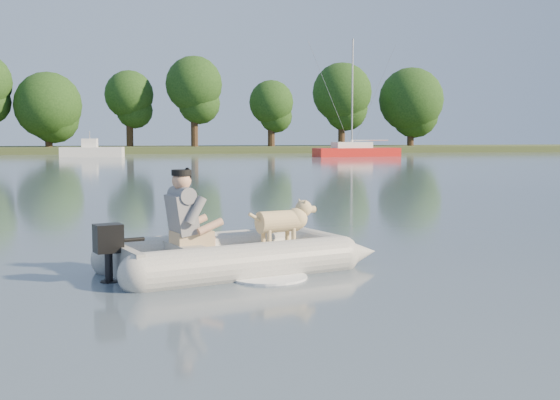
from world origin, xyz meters
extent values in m
plane|color=slate|center=(0.00, 0.00, 0.00)|extent=(160.00, 160.00, 0.00)
cube|color=#47512D|center=(0.00, 62.00, 0.25)|extent=(160.00, 12.00, 0.70)
cylinder|color=#332316|center=(-9.90, 61.33, 1.47)|extent=(0.70, 0.70, 2.94)
sphere|color=#28501A|center=(-9.90, 61.33, 4.49)|extent=(6.27, 6.27, 6.27)
cylinder|color=#332316|center=(-2.42, 61.95, 1.84)|extent=(0.70, 0.70, 3.67)
sphere|color=#28501A|center=(-2.42, 61.95, 5.61)|extent=(4.69, 4.69, 4.69)
cylinder|color=#332316|center=(3.70, 60.15, 2.15)|extent=(0.70, 0.70, 4.29)
sphere|color=#28501A|center=(3.70, 60.15, 6.56)|extent=(5.43, 5.43, 5.43)
cylinder|color=#332316|center=(11.30, 60.43, 1.61)|extent=(0.70, 0.70, 3.21)
sphere|color=#28501A|center=(11.30, 60.43, 4.91)|extent=(4.41, 4.41, 4.41)
cylinder|color=#332316|center=(18.70, 61.04, 1.97)|extent=(0.70, 0.70, 3.94)
sphere|color=#28501A|center=(18.70, 61.04, 6.02)|extent=(6.03, 6.03, 6.03)
cylinder|color=#332316|center=(26.27, 61.31, 1.76)|extent=(0.70, 0.70, 3.52)
sphere|color=#28501A|center=(26.27, 61.31, 5.37)|extent=(6.68, 6.68, 6.68)
cube|color=red|center=(15.40, 45.58, 0.26)|extent=(7.00, 2.76, 0.85)
cube|color=white|center=(14.97, 45.54, 0.90)|extent=(3.13, 1.84, 0.51)
cylinder|color=#A5A5AA|center=(14.97, 45.54, 4.95)|extent=(0.14, 0.14, 8.53)
camera|label=1|loc=(-1.70, -7.98, 1.68)|focal=45.00mm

